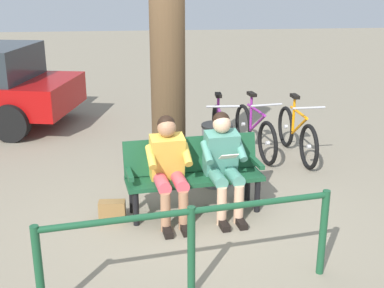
{
  "coord_description": "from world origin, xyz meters",
  "views": [
    {
      "loc": [
        0.58,
        5.5,
        2.71
      ],
      "look_at": [
        -0.04,
        -0.27,
        0.75
      ],
      "focal_mm": 47.81,
      "sensor_mm": 36.0,
      "label": 1
    }
  ],
  "objects_px": {
    "bicycle_silver": "(219,133)",
    "bench": "(193,170)",
    "handbag": "(112,211)",
    "litter_bin": "(217,155)",
    "person_companion": "(169,164)",
    "bicycle_orange": "(255,131)",
    "bicycle_green": "(297,134)",
    "person_reading": "(223,159)",
    "tree_trunk": "(167,45)"
  },
  "relations": [
    {
      "from": "bicycle_silver",
      "to": "bench",
      "type": "bearing_deg",
      "value": -15.46
    },
    {
      "from": "handbag",
      "to": "litter_bin",
      "type": "distance_m",
      "value": 1.66
    },
    {
      "from": "person_companion",
      "to": "bicycle_orange",
      "type": "bearing_deg",
      "value": -132.71
    },
    {
      "from": "bicycle_green",
      "to": "bicycle_orange",
      "type": "distance_m",
      "value": 0.64
    },
    {
      "from": "person_companion",
      "to": "bicycle_silver",
      "type": "distance_m",
      "value": 2.29
    },
    {
      "from": "bench",
      "to": "bicycle_orange",
      "type": "height_order",
      "value": "bicycle_orange"
    },
    {
      "from": "bench",
      "to": "bicycle_orange",
      "type": "distance_m",
      "value": 2.22
    },
    {
      "from": "person_reading",
      "to": "person_companion",
      "type": "xyz_separation_m",
      "value": [
        0.63,
        0.08,
        -0.0
      ]
    },
    {
      "from": "bicycle_green",
      "to": "bench",
      "type": "bearing_deg",
      "value": -49.44
    },
    {
      "from": "litter_bin",
      "to": "handbag",
      "type": "bearing_deg",
      "value": 34.52
    },
    {
      "from": "handbag",
      "to": "tree_trunk",
      "type": "distance_m",
      "value": 2.2
    },
    {
      "from": "bench",
      "to": "bicycle_silver",
      "type": "distance_m",
      "value": 1.98
    },
    {
      "from": "bench",
      "to": "bicycle_silver",
      "type": "xyz_separation_m",
      "value": [
        -0.61,
        -1.87,
        -0.15
      ]
    },
    {
      "from": "bench",
      "to": "bicycle_green",
      "type": "height_order",
      "value": "bicycle_green"
    },
    {
      "from": "bench",
      "to": "bicycle_orange",
      "type": "relative_size",
      "value": 0.99
    },
    {
      "from": "litter_bin",
      "to": "bicycle_green",
      "type": "distance_m",
      "value": 1.68
    },
    {
      "from": "litter_bin",
      "to": "bicycle_green",
      "type": "height_order",
      "value": "bicycle_green"
    },
    {
      "from": "person_reading",
      "to": "tree_trunk",
      "type": "height_order",
      "value": "tree_trunk"
    },
    {
      "from": "bench",
      "to": "person_reading",
      "type": "height_order",
      "value": "person_reading"
    },
    {
      "from": "person_companion",
      "to": "bicycle_orange",
      "type": "height_order",
      "value": "person_companion"
    },
    {
      "from": "handbag",
      "to": "litter_bin",
      "type": "xyz_separation_m",
      "value": [
        -1.34,
        -0.92,
        0.3
      ]
    },
    {
      "from": "litter_bin",
      "to": "bicycle_silver",
      "type": "bearing_deg",
      "value": -100.73
    },
    {
      "from": "tree_trunk",
      "to": "person_companion",
      "type": "bearing_deg",
      "value": 86.27
    },
    {
      "from": "tree_trunk",
      "to": "bicycle_orange",
      "type": "bearing_deg",
      "value": -146.73
    },
    {
      "from": "bicycle_orange",
      "to": "bench",
      "type": "bearing_deg",
      "value": -40.66
    },
    {
      "from": "bench",
      "to": "litter_bin",
      "type": "xyz_separation_m",
      "value": [
        -0.39,
        -0.72,
        -0.09
      ]
    },
    {
      "from": "handbag",
      "to": "bicycle_orange",
      "type": "height_order",
      "value": "bicycle_orange"
    },
    {
      "from": "person_companion",
      "to": "bicycle_green",
      "type": "relative_size",
      "value": 0.71
    },
    {
      "from": "handbag",
      "to": "litter_bin",
      "type": "relative_size",
      "value": 0.36
    },
    {
      "from": "handbag",
      "to": "tree_trunk",
      "type": "relative_size",
      "value": 0.08
    },
    {
      "from": "person_companion",
      "to": "tree_trunk",
      "type": "relative_size",
      "value": 0.33
    },
    {
      "from": "person_companion",
      "to": "handbag",
      "type": "relative_size",
      "value": 4.0
    },
    {
      "from": "person_reading",
      "to": "tree_trunk",
      "type": "xyz_separation_m",
      "value": [
        0.56,
        -1.09,
        1.17
      ]
    },
    {
      "from": "litter_bin",
      "to": "bicycle_orange",
      "type": "relative_size",
      "value": 0.5
    },
    {
      "from": "person_reading",
      "to": "bicycle_silver",
      "type": "height_order",
      "value": "person_reading"
    },
    {
      "from": "tree_trunk",
      "to": "bench",
      "type": "bearing_deg",
      "value": 102.92
    },
    {
      "from": "litter_bin",
      "to": "bicycle_green",
      "type": "bearing_deg",
      "value": -145.53
    },
    {
      "from": "bicycle_orange",
      "to": "person_companion",
      "type": "bearing_deg",
      "value": -43.92
    },
    {
      "from": "tree_trunk",
      "to": "bicycle_silver",
      "type": "height_order",
      "value": "tree_trunk"
    },
    {
      "from": "bicycle_silver",
      "to": "person_companion",
      "type": "bearing_deg",
      "value": -21.03
    },
    {
      "from": "person_companion",
      "to": "bicycle_green",
      "type": "bearing_deg",
      "value": -145.48
    },
    {
      "from": "bicycle_silver",
      "to": "tree_trunk",
      "type": "bearing_deg",
      "value": -39.95
    },
    {
      "from": "bench",
      "to": "handbag",
      "type": "xyz_separation_m",
      "value": [
        0.95,
        0.21,
        -0.39
      ]
    },
    {
      "from": "bench",
      "to": "litter_bin",
      "type": "bearing_deg",
      "value": -126.13
    },
    {
      "from": "handbag",
      "to": "litter_bin",
      "type": "height_order",
      "value": "litter_bin"
    },
    {
      "from": "person_reading",
      "to": "bicycle_orange",
      "type": "bearing_deg",
      "value": -120.18
    },
    {
      "from": "bicycle_green",
      "to": "handbag",
      "type": "bearing_deg",
      "value": -58.14
    },
    {
      "from": "bench",
      "to": "person_companion",
      "type": "distance_m",
      "value": 0.39
    },
    {
      "from": "tree_trunk",
      "to": "bicycle_silver",
      "type": "bearing_deg",
      "value": -132.49
    },
    {
      "from": "tree_trunk",
      "to": "bicycle_green",
      "type": "bearing_deg",
      "value": -160.69
    }
  ]
}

